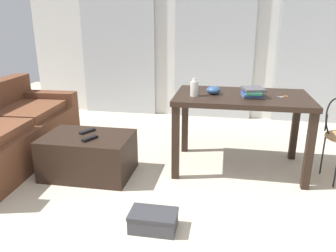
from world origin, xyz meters
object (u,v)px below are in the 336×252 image
at_px(coffee_table, 89,155).
at_px(bowl, 214,90).
at_px(couch, 2,134).
at_px(book_stack, 253,92).
at_px(bottle_near, 194,88).
at_px(scissors, 284,96).
at_px(craft_table, 241,106).
at_px(shoebox, 153,221).
at_px(tv_remote_secondary, 90,139).
at_px(tv_remote_primary, 87,131).

bearing_deg(coffee_table, bowl, 19.10).
distance_m(couch, coffee_table, 1.08).
bearing_deg(book_stack, bottle_near, -173.24).
xyz_separation_m(coffee_table, scissors, (1.90, 0.43, 0.59)).
distance_m(book_stack, scissors, 0.31).
bearing_deg(craft_table, shoebox, -117.87).
bearing_deg(scissors, craft_table, 179.71).
distance_m(couch, bottle_near, 2.17).
bearing_deg(tv_remote_secondary, craft_table, 46.43).
relative_size(craft_table, scissors, 11.99).
relative_size(bowl, shoebox, 0.40).
relative_size(bowl, tv_remote_secondary, 0.84).
bearing_deg(bowl, book_stack, -8.11).
bearing_deg(couch, tv_remote_primary, -2.69).
distance_m(craft_table, bowl, 0.32).
relative_size(book_stack, tv_remote_primary, 1.53).
bearing_deg(tv_remote_secondary, bottle_near, 48.76).
xyz_separation_m(coffee_table, tv_remote_primary, (-0.04, 0.10, 0.22)).
bearing_deg(tv_remote_secondary, couch, -166.17).
xyz_separation_m(coffee_table, craft_table, (1.50, 0.43, 0.48)).
bearing_deg(coffee_table, book_stack, 12.92).
bearing_deg(scissors, book_stack, -168.77).
distance_m(scissors, tv_remote_secondary, 1.94).
bearing_deg(book_stack, bowl, 171.89).
relative_size(couch, tv_remote_primary, 11.76).
bearing_deg(coffee_table, tv_remote_primary, 111.22).
xyz_separation_m(couch, coffee_table, (1.06, -0.15, -0.10)).
relative_size(craft_table, bottle_near, 7.50).
xyz_separation_m(coffee_table, shoebox, (0.85, -0.80, -0.14)).
xyz_separation_m(craft_table, bowl, (-0.29, -0.01, 0.15)).
xyz_separation_m(scissors, shoebox, (-1.05, -1.22, -0.73)).
xyz_separation_m(bottle_near, book_stack, (0.57, 0.07, -0.03)).
height_order(craft_table, tv_remote_secondary, craft_table).
bearing_deg(shoebox, tv_remote_secondary, 138.06).
bearing_deg(bottle_near, tv_remote_secondary, -157.30).
height_order(bottle_near, book_stack, bottle_near).
bearing_deg(bowl, coffee_table, -160.90).
bearing_deg(bottle_near, craft_table, 15.43).
relative_size(bottle_near, scissors, 1.60).
height_order(bowl, book_stack, book_stack).
bearing_deg(shoebox, book_stack, 57.39).
bearing_deg(coffee_table, craft_table, 15.96).
height_order(couch, shoebox, couch).
bearing_deg(shoebox, tv_remote_primary, 134.75).
distance_m(tv_remote_primary, tv_remote_secondary, 0.23).
bearing_deg(bottle_near, coffee_table, -163.80).
distance_m(bottle_near, book_stack, 0.57).
bearing_deg(couch, tv_remote_secondary, -12.23).
bearing_deg(craft_table, couch, -173.71).
height_order(couch, scissors, couch).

